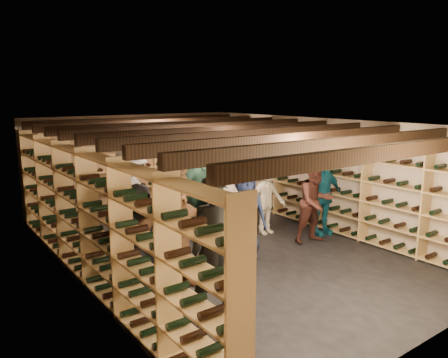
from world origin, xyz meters
name	(u,v)px	position (x,y,z in m)	size (l,w,h in m)	color
ground	(224,249)	(0.00, 0.00, 0.00)	(8.00, 8.00, 0.00)	black
walls	(224,188)	(0.00, 0.00, 1.20)	(5.52, 8.02, 2.40)	beige
ceiling	(224,123)	(0.00, 0.00, 2.40)	(5.50, 8.00, 0.01)	beige
ceiling_joists	(224,131)	(0.00, 0.00, 2.26)	(5.40, 7.12, 0.18)	black
wine_rack_left	(89,217)	(-2.57, 0.00, 1.08)	(0.32, 7.50, 2.15)	tan
wine_rack_right	(318,179)	(2.57, 0.00, 1.08)	(0.32, 7.50, 2.15)	tan
wine_rack_back	(136,167)	(0.00, 3.83, 1.07)	(4.70, 0.30, 2.15)	tan
crate_stack_left	(162,220)	(-0.57, 1.43, 0.34)	(0.59, 0.50, 0.68)	#A48656
crate_stack_right	(237,211)	(1.32, 1.30, 0.26)	(0.54, 0.39, 0.51)	#A48656
crate_loose	(213,223)	(0.63, 1.30, 0.09)	(0.50, 0.33, 0.17)	#A48656
person_0	(139,236)	(-2.01, -0.56, 0.81)	(0.79, 0.51, 1.62)	black
person_1	(215,248)	(-1.59, -1.99, 0.95)	(0.69, 0.45, 1.89)	black
person_2	(229,200)	(0.15, 0.05, 0.93)	(0.90, 0.70, 1.85)	#485334
person_3	(267,197)	(1.28, 0.23, 0.79)	(1.02, 0.58, 1.57)	beige
person_4	(322,195)	(2.18, -0.48, 0.84)	(0.99, 0.41, 1.69)	#135A73
person_5	(175,229)	(-1.60, -0.93, 0.93)	(1.72, 0.55, 1.85)	brown
person_6	(245,214)	(0.08, -0.51, 0.80)	(0.78, 0.51, 1.60)	#1D294E
person_7	(226,215)	(-0.44, -0.67, 0.89)	(0.65, 0.43, 1.79)	gray
person_8	(315,202)	(1.69, -0.73, 0.83)	(0.81, 0.63, 1.66)	#43211A
person_9	(130,198)	(-1.32, 1.28, 0.95)	(1.23, 0.71, 1.90)	#AAA39C
person_10	(198,194)	(-0.11, 0.73, 0.96)	(1.12, 0.47, 1.91)	#2B5442
person_11	(218,187)	(0.77, 1.30, 0.89)	(1.66, 0.53, 1.79)	#8B548A
person_12	(237,190)	(1.32, 1.30, 0.74)	(0.72, 0.47, 1.48)	#343338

